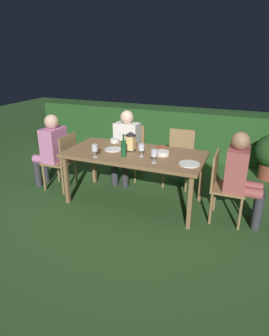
% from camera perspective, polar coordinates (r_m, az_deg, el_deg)
% --- Properties ---
extents(ground_plane, '(16.00, 16.00, 0.00)m').
position_cam_1_polar(ground_plane, '(4.16, 0.00, -6.60)').
color(ground_plane, '#2D5123').
extents(dining_table, '(1.85, 0.90, 0.74)m').
position_cam_1_polar(dining_table, '(3.89, 0.00, 2.29)').
color(dining_table, olive).
rests_on(dining_table, ground).
extents(chair_head_far, '(0.40, 0.42, 0.87)m').
position_cam_1_polar(chair_head_far, '(3.71, 17.06, -2.95)').
color(chair_head_far, '#937047').
rests_on(chair_head_far, ground).
extents(person_in_rust, '(0.48, 0.38, 1.15)m').
position_cam_1_polar(person_in_rust, '(3.65, 20.35, -1.21)').
color(person_in_rust, '#9E4C47').
rests_on(person_in_rust, ground).
extents(chair_side_right_b, '(0.42, 0.40, 0.87)m').
position_cam_1_polar(chair_side_right_b, '(4.59, 8.82, 2.53)').
color(chair_side_right_b, '#937047').
rests_on(chair_side_right_b, ground).
extents(chair_side_right_a, '(0.42, 0.40, 0.87)m').
position_cam_1_polar(chair_side_right_a, '(4.84, -0.82, 3.78)').
color(chair_side_right_a, '#937047').
rests_on(chair_side_right_a, ground).
extents(person_in_cream, '(0.38, 0.47, 1.15)m').
position_cam_1_polar(person_in_cream, '(4.62, -1.78, 4.88)').
color(person_in_cream, white).
rests_on(person_in_cream, ground).
extents(chair_head_near, '(0.40, 0.42, 0.87)m').
position_cam_1_polar(chair_head_near, '(4.50, -13.98, 1.74)').
color(chair_head_near, '#937047').
rests_on(chair_head_near, ground).
extents(person_in_pink, '(0.48, 0.38, 1.15)m').
position_cam_1_polar(person_in_pink, '(4.57, -16.15, 3.83)').
color(person_in_pink, '#C675A3').
rests_on(person_in_pink, ground).
extents(lantern_centerpiece, '(0.15, 0.15, 0.27)m').
position_cam_1_polar(lantern_centerpiece, '(3.91, -0.80, 5.49)').
color(lantern_centerpiece, black).
rests_on(lantern_centerpiece, dining_table).
extents(green_bottle_on_table, '(0.07, 0.07, 0.29)m').
position_cam_1_polar(green_bottle_on_table, '(3.71, -2.16, 3.94)').
color(green_bottle_on_table, '#195128').
rests_on(green_bottle_on_table, dining_table).
extents(wine_glass_a, '(0.08, 0.08, 0.17)m').
position_cam_1_polar(wine_glass_a, '(3.70, -7.85, 3.84)').
color(wine_glass_a, silver).
rests_on(wine_glass_a, dining_table).
extents(wine_glass_b, '(0.08, 0.08, 0.17)m').
position_cam_1_polar(wine_glass_b, '(3.69, 1.37, 4.00)').
color(wine_glass_b, silver).
rests_on(wine_glass_b, dining_table).
extents(wine_glass_c, '(0.08, 0.08, 0.17)m').
position_cam_1_polar(wine_glass_c, '(3.48, 3.87, 2.85)').
color(wine_glass_c, silver).
rests_on(wine_glass_c, dining_table).
extents(plate_a, '(0.23, 0.23, 0.01)m').
position_cam_1_polar(plate_a, '(4.00, -4.22, 3.70)').
color(plate_a, white).
rests_on(plate_a, dining_table).
extents(plate_b, '(0.25, 0.25, 0.01)m').
position_cam_1_polar(plate_b, '(3.51, 10.74, 0.80)').
color(plate_b, white).
rests_on(plate_b, dining_table).
extents(bowl_olives, '(0.13, 0.13, 0.06)m').
position_cam_1_polar(bowl_olives, '(4.33, -3.93, 5.44)').
color(bowl_olives, silver).
rests_on(bowl_olives, dining_table).
extents(bowl_bread, '(0.17, 0.17, 0.06)m').
position_cam_1_polar(bowl_bread, '(3.78, 5.62, 2.97)').
color(bowl_bread, silver).
rests_on(bowl_bread, dining_table).
extents(bowl_salad, '(0.14, 0.14, 0.05)m').
position_cam_1_polar(bowl_salad, '(4.00, 5.46, 3.93)').
color(bowl_salad, '#9E5138').
rests_on(bowl_salad, dining_table).
extents(hedge_backdrop, '(6.08, 0.65, 0.93)m').
position_cam_1_polar(hedge_backdrop, '(6.08, 8.39, 7.09)').
color(hedge_backdrop, '#234C1E').
rests_on(hedge_backdrop, ground).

